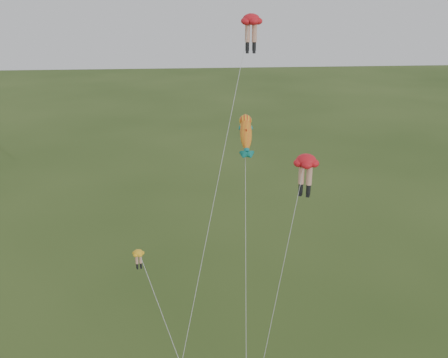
{
  "coord_description": "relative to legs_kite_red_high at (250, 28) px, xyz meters",
  "views": [
    {
      "loc": [
        -1.73,
        -26.54,
        24.9
      ],
      "look_at": [
        0.96,
        6.0,
        12.63
      ],
      "focal_mm": 40.0,
      "sensor_mm": 36.0,
      "label": 1
    }
  ],
  "objects": [
    {
      "name": "legs_kite_yellow",
      "position": [
        -7.38,
        -6.65,
        -14.04
      ],
      "size": [
        4.55,
        6.39,
        9.66
      ],
      "rotation": [
        0.0,
        0.0,
        0.25
      ],
      "color": "yellow",
      "rests_on": "ground"
    },
    {
      "name": "legs_kite_red_high",
      "position": [
        0.0,
        0.0,
        0.0
      ],
      "size": [
        6.9,
        11.47,
        23.58
      ],
      "rotation": [
        0.0,
        0.0,
        -0.05
      ],
      "color": "red",
      "rests_on": "ground"
    },
    {
      "name": "legs_kite_red_mid",
      "position": [
        2.79,
        -5.97,
        -7.79
      ],
      "size": [
        4.17,
        3.66,
        15.64
      ],
      "rotation": [
        0.0,
        0.0,
        -0.46
      ],
      "color": "red",
      "rests_on": "ground"
    },
    {
      "name": "fish_kite",
      "position": [
        -0.41,
        -1.92,
        -6.75
      ],
      "size": [
        1.29,
        8.85,
        17.3
      ],
      "rotation": [
        0.72,
        0.0,
        -0.06
      ],
      "color": "yellow",
      "rests_on": "ground"
    }
  ]
}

